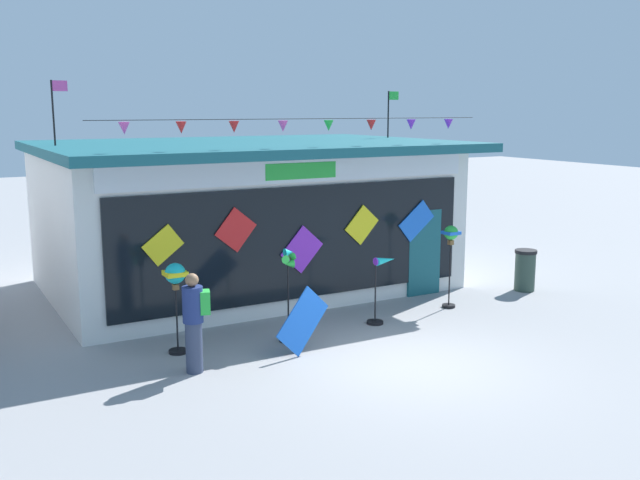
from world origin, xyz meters
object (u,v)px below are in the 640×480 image
at_px(kite_shop_building, 244,213).
at_px(wind_spinner_center_left, 382,281).
at_px(wind_spinner_far_left, 175,282).
at_px(display_kite_on_ground, 303,321).
at_px(trash_bin, 525,270).
at_px(wind_spinner_left, 289,285).
at_px(person_near_camera, 194,320).
at_px(wind_spinner_center_right, 451,243).

xyz_separation_m(kite_shop_building, wind_spinner_center_left, (1.11, -4.33, -0.92)).
height_order(wind_spinner_far_left, display_kite_on_ground, wind_spinner_far_left).
height_order(wind_spinner_far_left, trash_bin, wind_spinner_far_left).
bearing_deg(wind_spinner_left, person_near_camera, -162.59).
height_order(wind_spinner_far_left, person_near_camera, person_near_camera).
relative_size(wind_spinner_far_left, wind_spinner_center_left, 1.19).
relative_size(wind_spinner_left, person_near_camera, 1.06).
xyz_separation_m(kite_shop_building, wind_spinner_far_left, (-3.09, -4.07, -0.48)).
relative_size(kite_shop_building, wind_spinner_center_left, 6.86).
bearing_deg(person_near_camera, wind_spinner_center_left, 118.39).
bearing_deg(person_near_camera, trash_bin, 116.18).
height_order(kite_shop_building, wind_spinner_far_left, kite_shop_building).
xyz_separation_m(wind_spinner_far_left, trash_bin, (8.70, 0.23, -0.80)).
relative_size(wind_spinner_left, trash_bin, 1.80).
bearing_deg(person_near_camera, wind_spinner_far_left, -164.61).
relative_size(kite_shop_building, wind_spinner_far_left, 5.74).
bearing_deg(wind_spinner_center_left, wind_spinner_far_left, 176.45).
bearing_deg(trash_bin, wind_spinner_center_right, -174.03).
bearing_deg(display_kite_on_ground, wind_spinner_left, 83.25).
bearing_deg(wind_spinner_center_right, wind_spinner_far_left, 179.70).
bearing_deg(kite_shop_building, wind_spinner_far_left, -127.21).
height_order(wind_spinner_center_right, trash_bin, wind_spinner_center_right).
bearing_deg(wind_spinner_center_right, wind_spinner_center_left, -173.33).
bearing_deg(trash_bin, wind_spinner_center_left, -173.73).
height_order(wind_spinner_center_left, wind_spinner_center_right, wind_spinner_center_right).
distance_m(wind_spinner_center_left, trash_bin, 4.53).
distance_m(wind_spinner_far_left, wind_spinner_center_left, 4.23).
bearing_deg(wind_spinner_left, wind_spinner_center_left, 3.82).
height_order(wind_spinner_left, wind_spinner_center_left, wind_spinner_left).
xyz_separation_m(wind_spinner_center_right, person_near_camera, (-6.20, -1.02, -0.56)).
bearing_deg(kite_shop_building, wind_spinner_left, -103.41).
bearing_deg(wind_spinner_far_left, trash_bin, 1.53).
xyz_separation_m(wind_spinner_center_left, display_kite_on_ground, (-2.26, -0.84, -0.28)).
relative_size(wind_spinner_far_left, trash_bin, 1.66).
relative_size(wind_spinner_center_right, display_kite_on_ground, 1.65).
distance_m(kite_shop_building, display_kite_on_ground, 5.44).
relative_size(kite_shop_building, wind_spinner_center_right, 5.18).
distance_m(kite_shop_building, wind_spinner_far_left, 5.14).
distance_m(kite_shop_building, trash_bin, 6.91).
bearing_deg(wind_spinner_center_right, display_kite_on_ground, -165.72).
relative_size(wind_spinner_center_right, person_near_camera, 1.08).
xyz_separation_m(wind_spinner_far_left, person_near_camera, (-0.04, -1.06, -0.42)).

